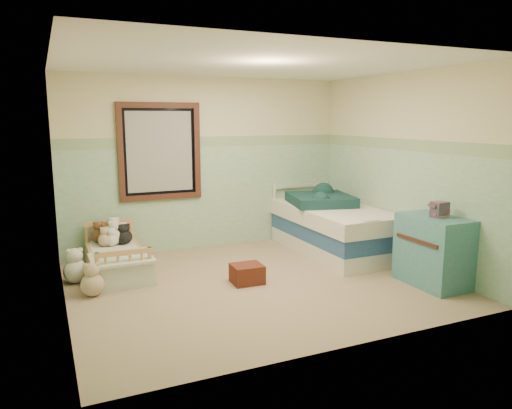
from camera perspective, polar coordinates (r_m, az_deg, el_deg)
name	(u,v)px	position (r m, az deg, el deg)	size (l,w,h in m)	color
floor	(257,283)	(5.78, 0.10, -9.28)	(4.20, 3.60, 0.02)	#8C795A
ceiling	(257,63)	(5.49, 0.11, 16.39)	(4.20, 3.60, 0.02)	white
wall_back	(207,164)	(7.17, -5.80, 4.79)	(4.20, 0.04, 2.50)	beige
wall_front	(349,202)	(3.94, 10.86, 0.25)	(4.20, 0.04, 2.50)	beige
wall_left	(58,188)	(5.02, -22.34, 1.79)	(0.04, 3.60, 2.50)	beige
wall_right	(403,170)	(6.63, 16.96, 3.97)	(0.04, 3.60, 2.50)	beige
wainscot_mint	(208,197)	(7.21, -5.69, 0.83)	(4.20, 0.01, 1.50)	#87A888
border_strip	(207,142)	(7.13, -5.81, 7.39)	(4.20, 0.01, 0.15)	#4C8152
window_frame	(160,152)	(6.92, -11.26, 6.13)	(1.16, 0.06, 1.36)	#3B1B12
window_blinds	(160,152)	(6.93, -11.28, 6.13)	(0.92, 0.01, 1.12)	beige
toddler_bed_frame	(117,266)	(6.35, -16.06, -7.02)	(0.64, 1.29, 0.17)	#C2794A
toddler_mattress	(117,255)	(6.31, -16.12, -5.78)	(0.59, 1.23, 0.12)	white
patchwork_quilt	(121,258)	(5.91, -15.61, -6.08)	(0.70, 0.64, 0.03)	#94B2DB
plush_bed_brown	(99,235)	(6.73, -18.05, -3.49)	(0.20, 0.20, 0.20)	brown
plush_bed_white	(114,233)	(6.75, -16.37, -3.25)	(0.22, 0.22, 0.22)	silver
plush_bed_tan	(105,240)	(6.53, -17.40, -3.98)	(0.17, 0.17, 0.17)	tan
plush_bed_dark	(123,238)	(6.56, -15.41, -3.79)	(0.18, 0.18, 0.18)	black
plush_floor_cream	(76,271)	(6.12, -20.50, -7.36)	(0.28, 0.28, 0.28)	beige
plush_floor_tan	(92,285)	(5.62, -18.73, -8.96)	(0.25, 0.25, 0.25)	tan
twin_bed_frame	(333,245)	(7.10, 9.12, -4.70)	(1.01, 2.02, 0.22)	silver
twin_boxspring	(334,230)	(7.04, 9.17, -2.97)	(1.01, 2.02, 0.22)	navy
twin_mattress	(334,215)	(7.00, 9.22, -1.21)	(1.05, 2.06, 0.22)	silver
teal_blanket	(321,199)	(7.19, 7.63, 0.59)	(0.86, 0.91, 0.14)	#12413F
dresser	(433,251)	(5.96, 20.19, -5.15)	(0.51, 0.81, 0.81)	#34747C
book_stack	(440,210)	(5.82, 20.84, -0.59)	(0.18, 0.14, 0.18)	#4E2D2D
red_pillow	(247,274)	(5.73, -1.06, -8.17)	(0.35, 0.31, 0.22)	#9A3821
floor_book	(249,266)	(6.35, -0.80, -7.29)	(0.23, 0.18, 0.02)	gold
extra_plush_0	(126,237)	(6.60, -15.14, -3.68)	(0.18, 0.18, 0.18)	black
extra_plush_1	(123,234)	(6.76, -15.40, -3.41)	(0.17, 0.17, 0.17)	silver
extra_plush_2	(114,237)	(6.57, -16.39, -3.65)	(0.21, 0.21, 0.21)	beige
extra_plush_3	(112,240)	(6.51, -16.63, -4.03)	(0.16, 0.16, 0.16)	silver
extra_plush_4	(107,237)	(6.61, -17.21, -3.71)	(0.19, 0.19, 0.19)	brown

